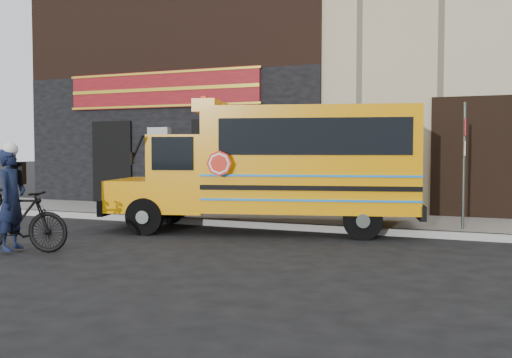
{
  "coord_description": "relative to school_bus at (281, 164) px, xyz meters",
  "views": [
    {
      "loc": [
        4.22,
        -9.66,
        1.84
      ],
      "look_at": [
        -0.45,
        1.85,
        1.19
      ],
      "focal_mm": 40.0,
      "sensor_mm": 36.0,
      "label": 1
    }
  ],
  "objects": [
    {
      "name": "ground",
      "position": [
        0.04,
        -2.31,
        -1.51
      ],
      "size": [
        120.0,
        120.0,
        0.0
      ],
      "primitive_type": "plane",
      "color": "black",
      "rests_on": "ground"
    },
    {
      "name": "curb",
      "position": [
        0.04,
        0.29,
        -1.43
      ],
      "size": [
        40.0,
        0.2,
        0.15
      ],
      "primitive_type": "cube",
      "color": "#9C9C97",
      "rests_on": "ground"
    },
    {
      "name": "sidewalk",
      "position": [
        0.04,
        1.79,
        -1.43
      ],
      "size": [
        40.0,
        3.0,
        0.15
      ],
      "primitive_type": "cube",
      "color": "slate",
      "rests_on": "ground"
    },
    {
      "name": "building",
      "position": [
        -0.01,
        8.15,
        4.62
      ],
      "size": [
        20.0,
        10.7,
        12.0
      ],
      "color": "tan",
      "rests_on": "sidewalk"
    },
    {
      "name": "school_bus",
      "position": [
        0.0,
        0.0,
        0.0
      ],
      "size": [
        7.21,
        3.74,
        2.92
      ],
      "color": "black",
      "rests_on": "ground"
    },
    {
      "name": "sign_pole",
      "position": [
        3.82,
        0.76,
        0.06
      ],
      "size": [
        0.07,
        0.25,
        2.83
      ],
      "color": "#383E39",
      "rests_on": "ground"
    },
    {
      "name": "bicycle",
      "position": [
        -3.49,
        -4.21,
        -0.94
      ],
      "size": [
        1.98,
        1.0,
        1.14
      ],
      "primitive_type": "imported",
      "rotation": [
        0.0,
        0.0,
        1.83
      ],
      "color": "black",
      "rests_on": "ground"
    },
    {
      "name": "cyclist",
      "position": [
        -3.53,
        -4.29,
        -0.61
      ],
      "size": [
        0.59,
        0.75,
        1.81
      ],
      "primitive_type": "imported",
      "rotation": [
        0.0,
        0.0,
        1.83
      ],
      "color": "black",
      "rests_on": "ground"
    }
  ]
}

